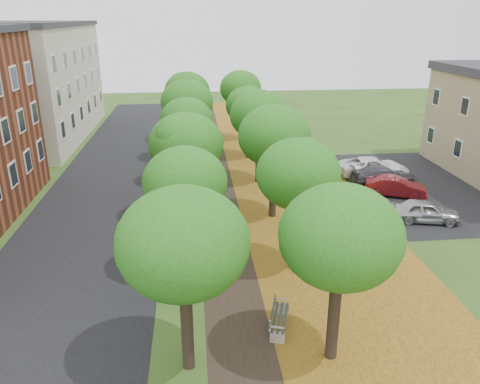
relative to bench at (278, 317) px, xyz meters
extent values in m
plane|color=#2D4C19|center=(-1.09, -1.70, -0.47)|extent=(120.00, 120.00, 0.00)
cube|color=black|center=(-8.59, 13.30, -0.47)|extent=(8.00, 70.00, 0.01)
cube|color=black|center=(-1.09, 13.30, -0.47)|extent=(3.20, 70.00, 0.01)
cube|color=#A4831E|center=(3.91, 13.30, -0.46)|extent=(7.50, 70.00, 0.01)
cube|color=black|center=(12.41, 14.30, -0.47)|extent=(9.00, 16.00, 0.01)
cylinder|color=black|center=(-3.29, -1.70, 1.17)|extent=(0.40, 0.40, 3.28)
ellipsoid|color=#1F6515|center=(-3.29, -1.70, 4.01)|extent=(3.70, 3.70, 3.14)
cylinder|color=black|center=(-3.29, 4.30, 1.17)|extent=(0.40, 0.40, 3.28)
ellipsoid|color=#1F6515|center=(-3.29, 4.30, 4.01)|extent=(3.70, 3.70, 3.14)
cylinder|color=black|center=(-3.29, 10.30, 1.17)|extent=(0.40, 0.40, 3.28)
ellipsoid|color=#1F6515|center=(-3.29, 10.30, 4.01)|extent=(3.70, 3.70, 3.14)
cylinder|color=black|center=(-3.29, 16.30, 1.17)|extent=(0.40, 0.40, 3.28)
ellipsoid|color=#1F6515|center=(-3.29, 16.30, 4.01)|extent=(3.70, 3.70, 3.14)
cylinder|color=black|center=(-3.29, 22.30, 1.17)|extent=(0.40, 0.40, 3.28)
ellipsoid|color=#1F6515|center=(-3.29, 22.30, 4.01)|extent=(3.70, 3.70, 3.14)
cylinder|color=black|center=(-3.29, 28.30, 1.17)|extent=(0.40, 0.40, 3.28)
ellipsoid|color=#1F6515|center=(-3.29, 28.30, 4.01)|extent=(3.70, 3.70, 3.14)
cylinder|color=black|center=(1.51, -1.70, 1.17)|extent=(0.40, 0.40, 3.28)
ellipsoid|color=#1F6515|center=(1.51, -1.70, 4.01)|extent=(3.70, 3.70, 3.14)
cylinder|color=black|center=(1.51, 4.30, 1.17)|extent=(0.40, 0.40, 3.28)
ellipsoid|color=#1F6515|center=(1.51, 4.30, 4.01)|extent=(3.70, 3.70, 3.14)
cylinder|color=black|center=(1.51, 10.30, 1.17)|extent=(0.40, 0.40, 3.28)
ellipsoid|color=#1F6515|center=(1.51, 10.30, 4.01)|extent=(3.70, 3.70, 3.14)
cylinder|color=black|center=(1.51, 16.30, 1.17)|extent=(0.40, 0.40, 3.28)
ellipsoid|color=#1F6515|center=(1.51, 16.30, 4.01)|extent=(3.70, 3.70, 3.14)
cylinder|color=black|center=(1.51, 22.30, 1.17)|extent=(0.40, 0.40, 3.28)
ellipsoid|color=#1F6515|center=(1.51, 22.30, 4.01)|extent=(3.70, 3.70, 3.14)
cylinder|color=black|center=(1.51, 28.30, 1.17)|extent=(0.40, 0.40, 3.28)
ellipsoid|color=#1F6515|center=(1.51, 28.30, 4.01)|extent=(3.70, 3.70, 3.14)
cube|color=beige|center=(-18.09, 31.30, 4.53)|extent=(10.00, 20.00, 10.00)
cube|color=#2D2D33|center=(-18.09, 31.30, 9.73)|extent=(10.30, 20.30, 0.40)
cube|color=#28322C|center=(0.06, -0.02, 0.01)|extent=(1.00, 1.97, 0.04)
cube|color=#28322C|center=(-0.20, 0.06, 0.29)|extent=(0.57, 1.85, 0.28)
cube|color=silver|center=(-0.18, -0.85, -0.23)|extent=(0.53, 0.21, 0.48)
cube|color=silver|center=(0.30, 0.82, -0.23)|extent=(0.53, 0.21, 0.48)
cube|color=silver|center=(-0.18, -0.85, 0.20)|extent=(0.48, 0.19, 0.04)
cube|color=silver|center=(0.30, 0.82, 0.20)|extent=(0.48, 0.19, 0.04)
imported|color=#ABAAAF|center=(9.91, 8.68, 0.16)|extent=(3.93, 2.27, 1.26)
imported|color=maroon|center=(9.91, 12.70, 0.15)|extent=(3.99, 2.63, 1.24)
imported|color=#35363B|center=(9.93, 14.78, 0.17)|extent=(4.48, 1.98, 1.28)
imported|color=white|center=(9.91, 16.59, 0.22)|extent=(5.06, 2.50, 1.38)
camera|label=1|loc=(-2.86, -14.25, 10.39)|focal=35.00mm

